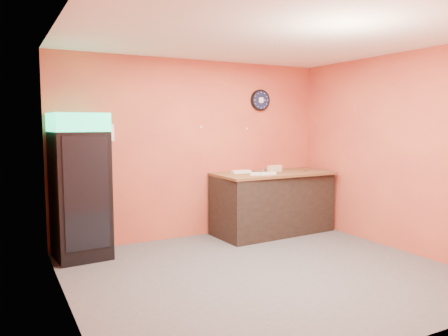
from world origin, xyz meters
TOP-DOWN VIEW (x-y plane):
  - floor at (0.00, 0.00)m, footprint 4.50×4.50m
  - back_wall at (0.00, 2.00)m, footprint 4.50×0.02m
  - left_wall at (-2.25, 0.00)m, footprint 0.02×4.00m
  - right_wall at (2.25, 0.00)m, footprint 0.02×4.00m
  - ceiling at (0.00, 0.00)m, footprint 4.50×4.00m
  - beverage_cooler at (-1.85, 1.61)m, footprint 0.73×0.74m
  - prep_counter at (1.19, 1.57)m, footprint 1.99×0.97m
  - wall_clock at (1.19, 1.97)m, footprint 0.36×0.06m
  - wall_phone at (-1.38, 1.95)m, footprint 0.13×0.11m
  - butcher_paper at (1.19, 1.57)m, footprint 1.96×0.99m
  - sub_roll_stack at (1.26, 1.62)m, footprint 0.25×0.11m
  - wrapped_sandwich_left at (0.77, 1.34)m, footprint 0.29×0.17m
  - wrapped_sandwich_mid at (0.90, 1.30)m, footprint 0.27×0.11m
  - wrapped_sandwich_right at (0.67, 1.70)m, footprint 0.31×0.14m
  - kitchen_tool at (1.13, 1.75)m, footprint 0.06×0.06m

SIDE VIEW (x-z plane):
  - floor at x=0.00m, z-range 0.00..0.00m
  - prep_counter at x=1.19m, z-range 0.00..0.97m
  - beverage_cooler at x=-1.85m, z-range -0.02..1.92m
  - butcher_paper at x=1.19m, z-range 0.97..1.01m
  - wrapped_sandwich_left at x=0.77m, z-range 1.01..1.05m
  - wrapped_sandwich_mid at x=0.90m, z-range 1.01..1.05m
  - wrapped_sandwich_right at x=0.67m, z-range 1.01..1.05m
  - kitchen_tool at x=1.13m, z-range 1.01..1.07m
  - sub_roll_stack at x=1.26m, z-range 1.01..1.11m
  - back_wall at x=0.00m, z-range 0.00..2.80m
  - left_wall at x=-2.25m, z-range 0.00..2.80m
  - right_wall at x=2.25m, z-range 0.00..2.80m
  - wall_phone at x=-1.38m, z-range 1.55..1.79m
  - wall_clock at x=1.19m, z-range 2.02..2.38m
  - ceiling at x=0.00m, z-range 2.79..2.81m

